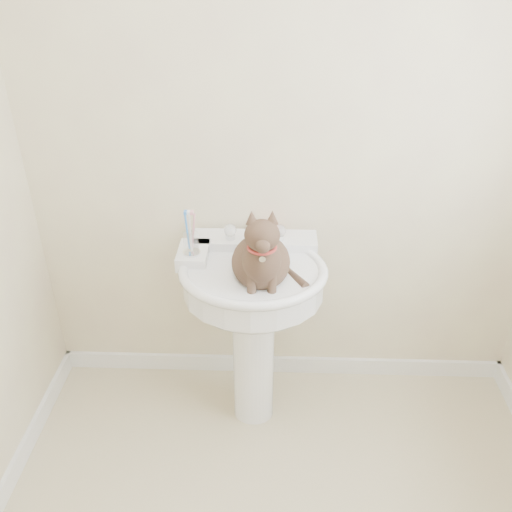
# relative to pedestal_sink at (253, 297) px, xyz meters

# --- Properties ---
(wall_back) EXTENTS (2.20, 0.00, 2.50)m
(wall_back) POSITION_rel_pedestal_sink_xyz_m (0.13, 0.29, 0.60)
(wall_back) COLOR #C8B398
(wall_back) RESTS_ON ground
(baseboard_back) EXTENTS (2.20, 0.02, 0.09)m
(baseboard_back) POSITION_rel_pedestal_sink_xyz_m (0.13, 0.28, -0.61)
(baseboard_back) COLOR white
(baseboard_back) RESTS_ON floor
(pedestal_sink) EXTENTS (0.60, 0.59, 0.83)m
(pedestal_sink) POSITION_rel_pedestal_sink_xyz_m (0.00, 0.00, 0.00)
(pedestal_sink) COLOR white
(pedestal_sink) RESTS_ON floor
(faucet) EXTENTS (0.28, 0.12, 0.14)m
(faucet) POSITION_rel_pedestal_sink_xyz_m (0.00, 0.15, 0.22)
(faucet) COLOR silver
(faucet) RESTS_ON pedestal_sink
(soap_bar) EXTENTS (0.10, 0.07, 0.03)m
(soap_bar) POSITION_rel_pedestal_sink_xyz_m (0.06, 0.24, 0.19)
(soap_bar) COLOR #E94A36
(soap_bar) RESTS_ON pedestal_sink
(toothbrush_cup) EXTENTS (0.07, 0.07, 0.18)m
(toothbrush_cup) POSITION_rel_pedestal_sink_xyz_m (-0.25, 0.04, 0.23)
(toothbrush_cup) COLOR silver
(toothbrush_cup) RESTS_ON pedestal_sink
(cat) EXTENTS (0.25, 0.31, 0.45)m
(cat) POSITION_rel_pedestal_sink_xyz_m (0.04, -0.08, 0.23)
(cat) COLOR brown
(cat) RESTS_ON pedestal_sink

